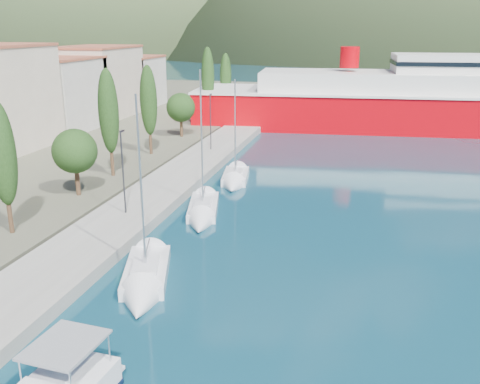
# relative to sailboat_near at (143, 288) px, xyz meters

# --- Properties ---
(ground) EXTENTS (1400.00, 1400.00, 0.00)m
(ground) POSITION_rel_sailboat_near_xyz_m (3.36, 114.29, -0.31)
(ground) COLOR #103B4C
(quay) EXTENTS (5.00, 88.00, 0.80)m
(quay) POSITION_rel_sailboat_near_xyz_m (-5.64, 20.29, 0.09)
(quay) COLOR gray
(quay) RESTS_ON ground
(town_buildings) EXTENTS (9.20, 69.20, 11.30)m
(town_buildings) POSITION_rel_sailboat_near_xyz_m (-28.64, 31.20, 5.26)
(town_buildings) COLOR beige
(town_buildings) RESTS_ON land_strip
(tree_row) EXTENTS (3.56, 63.41, 10.35)m
(tree_row) POSITION_rel_sailboat_near_xyz_m (-11.37, 25.75, 5.32)
(tree_row) COLOR #47301E
(tree_row) RESTS_ON land_strip
(lamp_posts) EXTENTS (0.15, 44.62, 6.06)m
(lamp_posts) POSITION_rel_sailboat_near_xyz_m (-5.64, 9.36, 3.77)
(lamp_posts) COLOR #2D2D33
(lamp_posts) RESTS_ON quay
(sailboat_near) EXTENTS (4.70, 8.35, 11.50)m
(sailboat_near) POSITION_rel_sailboat_near_xyz_m (0.00, 0.00, 0.00)
(sailboat_near) COLOR silver
(sailboat_near) RESTS_ON ground
(sailboat_mid) EXTENTS (4.03, 8.44, 11.74)m
(sailboat_mid) POSITION_rel_sailboat_near_xyz_m (-0.44, 11.69, -0.02)
(sailboat_mid) COLOR silver
(sailboat_mid) RESTS_ON ground
(sailboat_far) EXTENTS (3.31, 7.22, 10.23)m
(sailboat_far) POSITION_rel_sailboat_near_xyz_m (-0.40, 21.09, -0.02)
(sailboat_far) COLOR silver
(sailboat_far) RESTS_ON ground
(ferry) EXTENTS (59.79, 17.72, 11.70)m
(ferry) POSITION_rel_sailboat_near_xyz_m (16.10, 53.78, 3.25)
(ferry) COLOR #BC0009
(ferry) RESTS_ON ground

